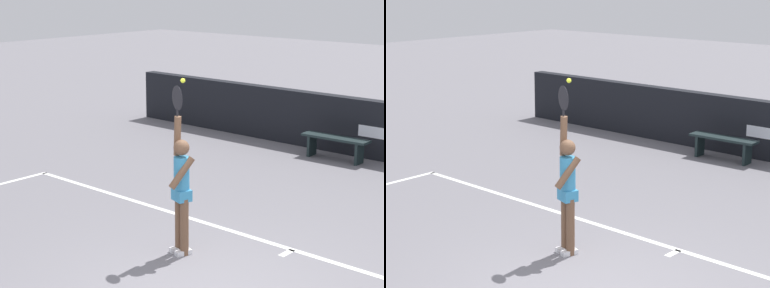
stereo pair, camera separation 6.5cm
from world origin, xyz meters
TOP-DOWN VIEW (x-y plane):
  - tennis_player at (-1.12, 0.82)m, footprint 0.45×0.43m
  - tennis_ball at (-1.02, 0.76)m, footprint 0.06×0.06m
  - courtside_bench_near at (-2.09, 6.69)m, footprint 1.48×0.41m

SIDE VIEW (x-z plane):
  - courtside_bench_near at x=-2.09m, z-range 0.13..0.63m
  - tennis_player at x=-1.12m, z-range -0.21..2.18m
  - tennis_ball at x=-1.02m, z-range 2.44..2.50m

